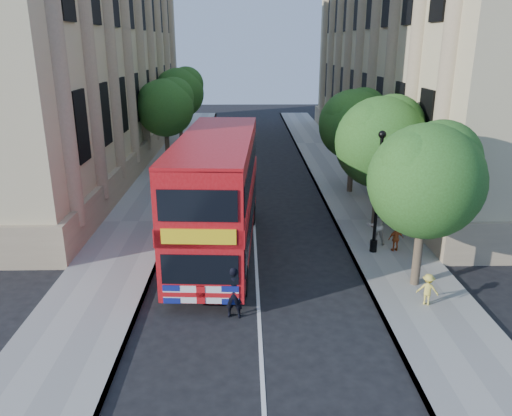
{
  "coord_description": "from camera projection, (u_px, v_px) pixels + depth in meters",
  "views": [
    {
      "loc": [
        -0.42,
        -13.44,
        8.57
      ],
      "look_at": [
        -0.0,
        5.4,
        2.3
      ],
      "focal_mm": 35.0,
      "sensor_mm": 36.0,
      "label": 1
    }
  ],
  "objects": [
    {
      "name": "ground",
      "position": [
        260.0,
        333.0,
        15.46
      ],
      "size": [
        120.0,
        120.0,
        0.0
      ],
      "primitive_type": "plane",
      "color": "black",
      "rests_on": "ground"
    },
    {
      "name": "pavement_right",
      "position": [
        368.0,
        221.0,
        25.05
      ],
      "size": [
        3.5,
        80.0,
        0.12
      ],
      "primitive_type": "cube",
      "color": "gray",
      "rests_on": "ground"
    },
    {
      "name": "pavement_left",
      "position": [
        139.0,
        222.0,
        24.81
      ],
      "size": [
        3.5,
        80.0,
        0.12
      ],
      "primitive_type": "cube",
      "color": "gray",
      "rests_on": "ground"
    },
    {
      "name": "building_right",
      "position": [
        443.0,
        36.0,
        35.67
      ],
      "size": [
        12.0,
        38.0,
        18.0
      ],
      "primitive_type": "cube",
      "color": "tan",
      "rests_on": "ground"
    },
    {
      "name": "building_left",
      "position": [
        54.0,
        36.0,
        35.09
      ],
      "size": [
        12.0,
        38.0,
        18.0
      ],
      "primitive_type": "cube",
      "color": "tan",
      "rests_on": "ground"
    },
    {
      "name": "tree_right_near",
      "position": [
        427.0,
        175.0,
        17.12
      ],
      "size": [
        4.0,
        4.0,
        6.08
      ],
      "color": "#473828",
      "rests_on": "ground"
    },
    {
      "name": "tree_right_mid",
      "position": [
        382.0,
        137.0,
        22.75
      ],
      "size": [
        4.2,
        4.2,
        6.37
      ],
      "color": "#473828",
      "rests_on": "ground"
    },
    {
      "name": "tree_right_far",
      "position": [
        354.0,
        121.0,
        28.48
      ],
      "size": [
        4.0,
        4.0,
        6.15
      ],
      "color": "#473828",
      "rests_on": "ground"
    },
    {
      "name": "tree_left_far",
      "position": [
        166.0,
        104.0,
        34.83
      ],
      "size": [
        4.0,
        4.0,
        6.3
      ],
      "color": "#473828",
      "rests_on": "ground"
    },
    {
      "name": "tree_left_back",
      "position": [
        180.0,
        90.0,
        42.34
      ],
      "size": [
        4.2,
        4.2,
        6.65
      ],
      "color": "#473828",
      "rests_on": "ground"
    },
    {
      "name": "lamp_post",
      "position": [
        377.0,
        198.0,
        20.46
      ],
      "size": [
        0.32,
        0.32,
        5.16
      ],
      "color": "black",
      "rests_on": "pavement_right"
    },
    {
      "name": "double_decker_bus",
      "position": [
        217.0,
        192.0,
        20.53
      ],
      "size": [
        3.42,
        10.81,
        4.93
      ],
      "rotation": [
        0.0,
        0.0,
        -0.06
      ],
      "color": "#B10C11",
      "rests_on": "ground"
    },
    {
      "name": "box_van",
      "position": [
        212.0,
        168.0,
        29.63
      ],
      "size": [
        2.27,
        5.35,
        3.04
      ],
      "rotation": [
        0.0,
        0.0,
        -0.02
      ],
      "color": "black",
      "rests_on": "ground"
    },
    {
      "name": "police_constable",
      "position": [
        234.0,
        292.0,
        16.1
      ],
      "size": [
        0.72,
        0.51,
        1.84
      ],
      "primitive_type": "imported",
      "rotation": [
        0.0,
        0.0,
        3.03
      ],
      "color": "black",
      "rests_on": "ground"
    },
    {
      "name": "woman_pedestrian",
      "position": [
        376.0,
        225.0,
        21.71
      ],
      "size": [
        0.92,
        0.75,
        1.76
      ],
      "primitive_type": "imported",
      "rotation": [
        0.0,
        0.0,
        3.24
      ],
      "color": "beige",
      "rests_on": "pavement_right"
    },
    {
      "name": "child_a",
      "position": [
        396.0,
        238.0,
        21.1
      ],
      "size": [
        0.69,
        0.38,
        1.12
      ],
      "primitive_type": "imported",
      "rotation": [
        0.0,
        0.0,
        3.3
      ],
      "color": "#C75923",
      "rests_on": "pavement_right"
    },
    {
      "name": "child_b",
      "position": [
        428.0,
        289.0,
        16.78
      ],
      "size": [
        0.81,
        0.62,
        1.11
      ],
      "primitive_type": "imported",
      "rotation": [
        0.0,
        0.0,
        2.81
      ],
      "color": "#DCC64B",
      "rests_on": "pavement_right"
    }
  ]
}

